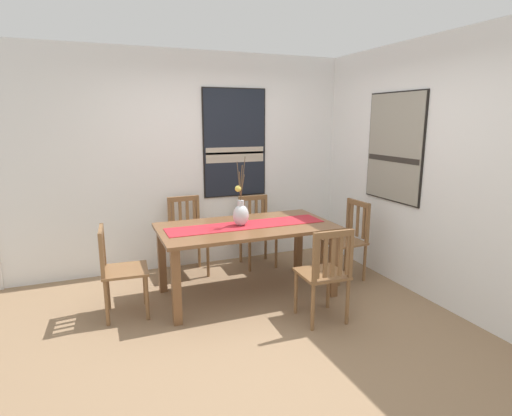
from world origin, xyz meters
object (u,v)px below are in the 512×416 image
Objects in this scene: dining_table at (246,235)px; chair_0 at (257,229)px; painting_on_side_wall at (395,148)px; centerpiece_vase at (241,213)px; chair_4 at (325,272)px; chair_1 at (187,234)px; painting_on_back_wall at (235,143)px; chair_2 at (348,239)px; chair_3 at (119,269)px.

dining_table is 2.06× the size of chair_0.
chair_0 is 0.73× the size of painting_on_side_wall.
centerpiece_vase is 0.81× the size of chair_0.
chair_1 is at bearing 117.67° from chair_4.
chair_4 is 2.28m from painting_on_back_wall.
centerpiece_vase is at bearing -178.72° from dining_table.
painting_on_side_wall reaches higher than chair_1.
chair_2 is 1.18m from painting_on_side_wall.
chair_3 is at bearing -179.30° from centerpiece_vase.
chair_4 is at bearing -62.16° from dining_table.
chair_1 is 1.32m from painting_on_back_wall.
chair_4 is at bearing -25.55° from chair_3.
painting_on_back_wall reaches higher than centerpiece_vase.
centerpiece_vase is at bearing 179.90° from chair_2.
centerpiece_vase is at bearing -65.94° from chair_1.
painting_on_back_wall is (-1.02, 1.14, 1.09)m from chair_2.
chair_0 is 0.94× the size of chair_1.
chair_3 is at bearing 176.78° from painting_on_side_wall.
dining_table is at bearing 173.81° from painting_on_side_wall.
chair_3 is at bearing -143.82° from painting_on_back_wall.
chair_4 is at bearing -134.05° from chair_2.
chair_1 is 1.95m from chair_2.
chair_2 is (0.83, -0.85, 0.01)m from chair_0.
chair_4 is (0.52, -0.86, -0.42)m from centerpiece_vase.
dining_table is at bearing 179.83° from chair_2.
chair_4 is at bearing -62.33° from chair_1.
chair_2 reaches higher than chair_4.
painting_on_back_wall reaches higher than chair_3.
centerpiece_vase is at bearing 174.07° from painting_on_side_wall.
dining_table is at bearing 117.84° from chair_4.
chair_1 is (-0.39, 0.87, -0.42)m from centerpiece_vase.
chair_2 is (1.29, -0.00, -0.18)m from dining_table.
chair_3 is 1.96m from chair_4.
dining_table is 0.26m from centerpiece_vase.
painting_on_side_wall is (0.45, -0.18, 1.08)m from chair_2.
dining_table is 0.99m from chair_4.
chair_1 reaches higher than chair_4.
painting_on_back_wall reaches higher than chair_0.
chair_1 is at bearing 45.81° from chair_3.
chair_1 is (-0.91, 0.02, 0.02)m from chair_0.
chair_4 is (-0.83, -0.86, 0.01)m from chair_2.
chair_4 is (1.77, -0.85, 0.01)m from chair_3.
chair_0 is at bearing 140.86° from painting_on_side_wall.
chair_0 reaches higher than chair_3.
centerpiece_vase is at bearing 0.70° from chair_3.
chair_4 reaches higher than chair_0.
centerpiece_vase reaches higher than chair_1.
painting_on_side_wall is (1.28, 0.67, 1.07)m from chair_4.
chair_3 is (-0.86, -0.89, -0.02)m from chair_1.
centerpiece_vase is 1.32m from chair_3.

